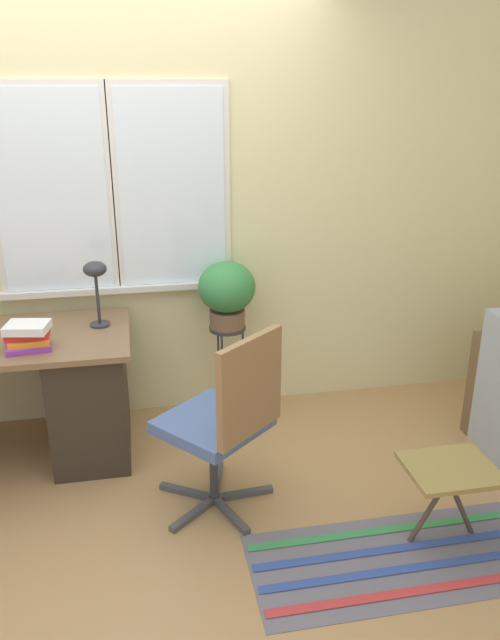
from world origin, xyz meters
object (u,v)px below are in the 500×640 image
at_px(desk_lamp, 96,276).
at_px(folding_stool, 449,474).
at_px(plant_stand, 228,340).
at_px(book_stack, 28,336).
at_px(potted_plant, 227,291).
at_px(office_chair_swivel, 225,420).

bearing_deg(desk_lamp, folding_stool, -37.50).
distance_m(desk_lamp, plant_stand, 0.89).
relative_size(plant_stand, folding_stool, 1.57).
bearing_deg(book_stack, desk_lamp, 37.80).
bearing_deg(potted_plant, desk_lamp, -170.89).
bearing_deg(office_chair_swivel, folding_stool, 116.57).
xyz_separation_m(desk_lamp, office_chair_swivel, (0.58, -0.77, -0.51)).
bearing_deg(folding_stool, desk_lamp, 142.50).
xyz_separation_m(desk_lamp, plant_stand, (0.73, 0.12, -0.48)).
bearing_deg(folding_stool, office_chair_swivel, 157.04).
bearing_deg(folding_stool, potted_plant, 121.72).
xyz_separation_m(office_chair_swivel, potted_plant, (0.15, 0.89, 0.34)).
xyz_separation_m(potted_plant, folding_stool, (0.80, -1.29, -0.49)).
relative_size(desk_lamp, plant_stand, 0.60).
distance_m(desk_lamp, folding_stool, 2.04).
bearing_deg(office_chair_swivel, potted_plant, -140.25).
height_order(book_stack, folding_stool, book_stack).
relative_size(office_chair_swivel, plant_stand, 1.56).
relative_size(desk_lamp, potted_plant, 0.92).
xyz_separation_m(book_stack, plant_stand, (1.07, 0.38, -0.27)).
relative_size(book_stack, folding_stool, 0.60).
distance_m(book_stack, plant_stand, 1.17).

